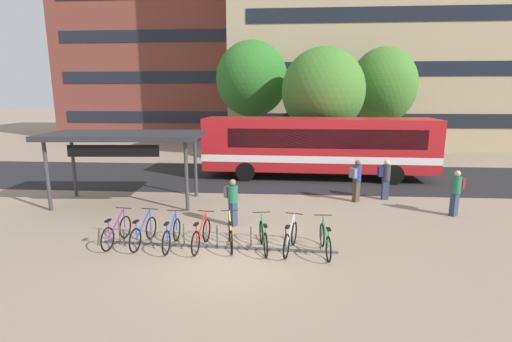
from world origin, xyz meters
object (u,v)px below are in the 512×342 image
Objects in this scene: parked_bicycle_green_5 at (263,237)px; parked_bicycle_yellow_4 at (231,235)px; parked_bicycle_red_3 at (201,236)px; parked_bicycle_purple_0 at (117,232)px; parked_bicycle_green_7 at (325,241)px; street_tree_1 at (323,91)px; city_bus at (316,145)px; commuter_maroon_pack_0 at (456,190)px; commuter_navy_pack_2 at (385,177)px; parked_bicycle_blue_2 at (172,235)px; parked_bicycle_silver_6 at (290,239)px; street_tree_0 at (252,79)px; transit_shelter at (124,138)px; street_tree_2 at (383,86)px; commuter_grey_pack_1 at (232,199)px; commuter_grey_pack_3 at (356,178)px; parked_bicycle_blue_1 at (143,233)px.

parked_bicycle_yellow_4 is at bearing 73.48° from parked_bicycle_green_5.
parked_bicycle_purple_0 is at bearing 93.35° from parked_bicycle_red_3.
parked_bicycle_green_7 is 0.24× the size of street_tree_1.
city_bus is 7.04× the size of commuter_maroon_pack_0.
commuter_navy_pack_2 is at bearing -57.57° from parked_bicycle_yellow_4.
parked_bicycle_blue_2 is 2.69m from parked_bicycle_green_5.
parked_bicycle_green_5 is at bearing 78.33° from city_bus.
street_tree_1 reaches higher than parked_bicycle_green_7.
parked_bicycle_silver_6 is 0.21× the size of street_tree_0.
commuter_navy_pack_2 is (-2.02, 2.04, 0.01)m from commuter_maroon_pack_0.
transit_shelter is (-3.16, 4.37, 2.34)m from parked_bicycle_blue_2.
commuter_navy_pack_2 is 0.23× the size of street_tree_2.
parked_bicycle_silver_6 is at bearing 1.96° from commuter_grey_pack_1.
street_tree_0 is at bearing -59.38° from city_bus.
parked_bicycle_green_5 is 0.99× the size of commuter_maroon_pack_0.
parked_bicycle_yellow_4 is at bearing -35.66° from commuter_grey_pack_1.
commuter_grey_pack_3 is (9.45, 0.88, -1.70)m from transit_shelter.
commuter_grey_pack_1 is (-2.92, 2.14, 0.56)m from parked_bicycle_green_7.
transit_shelter is (-7.60, 4.49, 2.34)m from parked_bicycle_green_7.
street_tree_0 reaches higher than street_tree_2.
transit_shelter is at bearing -158.16° from commuter_grey_pack_1.
parked_bicycle_blue_1 is (0.83, -0.02, 0.00)m from parked_bicycle_purple_0.
parked_bicycle_blue_2 is 15.34m from street_tree_1.
street_tree_2 is (9.20, 16.75, 4.62)m from parked_bicycle_red_3.
commuter_navy_pack_2 is at bearing -50.92° from parked_bicycle_green_5.
parked_bicycle_purple_0 and parked_bicycle_green_7 have the same top height.
parked_bicycle_blue_2 is 1.01× the size of parked_bicycle_yellow_4.
parked_bicycle_silver_6 is at bearing -99.15° from street_tree_1.
parked_bicycle_blue_1 and parked_bicycle_silver_6 have the same top height.
commuter_grey_pack_3 is at bearing -165.16° from commuter_navy_pack_2.
street_tree_1 is at bearing 118.79° from commuter_grey_pack_1.
parked_bicycle_green_5 is 1.04× the size of commuter_grey_pack_1.
commuter_grey_pack_3 is at bearing -52.80° from parked_bicycle_yellow_4.
parked_bicycle_red_3 is 6.38m from transit_shelter.
parked_bicycle_blue_1 is at bearing -115.91° from street_tree_1.
parked_bicycle_red_3 is at bearing 84.10° from parked_bicycle_green_7.
parked_bicycle_green_7 is at bearing 0.54° from commuter_maroon_pack_0.
commuter_grey_pack_1 is (3.25, 1.89, 0.56)m from parked_bicycle_purple_0.
parked_bicycle_red_3 is 1.00× the size of parked_bicycle_green_7.
parked_bicycle_yellow_4 is at bearing -44.69° from transit_shelter.
transit_shelter is 18.27m from street_tree_2.
commuter_grey_pack_3 is (5.42, 5.23, 0.64)m from parked_bicycle_red_3.
street_tree_0 reaches higher than commuter_navy_pack_2.
city_bus is at bearing -16.94° from parked_bicycle_red_3.
commuter_maroon_pack_0 is at bearing -67.65° from parked_bicycle_purple_0.
parked_bicycle_purple_0 and parked_bicycle_yellow_4 have the same top height.
parked_bicycle_green_5 is at bearing -11.25° from commuter_grey_pack_1.
transit_shelter is at bearing -38.80° from commuter_maroon_pack_0.
parked_bicycle_blue_1 is 1.77m from parked_bicycle_red_3.
parked_bicycle_green_5 is 0.98× the size of commuter_navy_pack_2.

